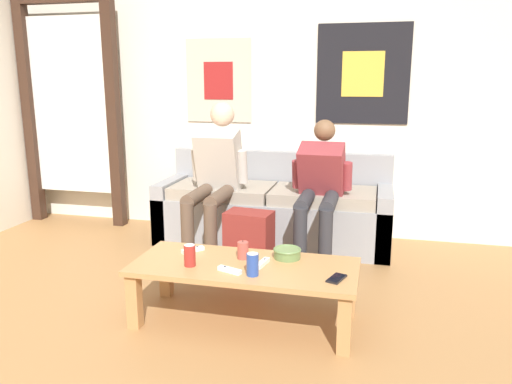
# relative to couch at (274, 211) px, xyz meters

# --- Properties ---
(wall_back) EXTENTS (10.00, 0.07, 2.55)m
(wall_back) POSITION_rel_couch_xyz_m (-0.12, 0.36, 1.00)
(wall_back) COLOR silver
(wall_back) RESTS_ON ground_plane
(door_frame) EXTENTS (1.00, 0.10, 2.15)m
(door_frame) POSITION_rel_couch_xyz_m (-2.00, 0.14, 0.92)
(door_frame) COLOR #382319
(door_frame) RESTS_ON ground_plane
(couch) EXTENTS (1.96, 0.71, 0.75)m
(couch) POSITION_rel_couch_xyz_m (0.00, 0.00, 0.00)
(couch) COLOR gray
(couch) RESTS_ON ground_plane
(coffee_table) EXTENTS (1.28, 0.55, 0.35)m
(coffee_table) POSITION_rel_couch_xyz_m (0.14, -1.48, 0.02)
(coffee_table) COLOR #B27F4C
(coffee_table) RESTS_ON ground_plane
(person_seated_adult) EXTENTS (0.47, 0.90, 1.20)m
(person_seated_adult) POSITION_rel_couch_xyz_m (-0.41, -0.36, 0.38)
(person_seated_adult) COLOR brown
(person_seated_adult) RESTS_ON ground_plane
(person_seated_teen) EXTENTS (0.47, 0.86, 1.07)m
(person_seated_teen) POSITION_rel_couch_xyz_m (0.43, -0.37, 0.31)
(person_seated_teen) COLOR #2D2D33
(person_seated_teen) RESTS_ON ground_plane
(backpack) EXTENTS (0.35, 0.27, 0.47)m
(backpack) POSITION_rel_couch_xyz_m (-0.02, -0.80, -0.05)
(backpack) COLOR maroon
(backpack) RESTS_ON ground_plane
(ceramic_bowl) EXTENTS (0.17, 0.17, 0.06)m
(ceramic_bowl) POSITION_rel_couch_xyz_m (0.36, -1.32, 0.11)
(ceramic_bowl) COLOR #607F47
(ceramic_bowl) RESTS_ON coffee_table
(pillar_candle) EXTENTS (0.07, 0.07, 0.11)m
(pillar_candle) POSITION_rel_couch_xyz_m (0.10, -1.39, 0.13)
(pillar_candle) COLOR #B24C42
(pillar_candle) RESTS_ON coffee_table
(drink_can_blue) EXTENTS (0.07, 0.07, 0.12)m
(drink_can_blue) POSITION_rel_couch_xyz_m (0.22, -1.63, 0.14)
(drink_can_blue) COLOR #28479E
(drink_can_blue) RESTS_ON coffee_table
(drink_can_red) EXTENTS (0.07, 0.07, 0.12)m
(drink_can_red) POSITION_rel_couch_xyz_m (-0.16, -1.58, 0.14)
(drink_can_red) COLOR maroon
(drink_can_red) RESTS_ON coffee_table
(game_controller_near_left) EXTENTS (0.06, 0.15, 0.03)m
(game_controller_near_left) POSITION_rel_couch_xyz_m (0.24, -1.47, 0.09)
(game_controller_near_left) COLOR white
(game_controller_near_left) RESTS_ON coffee_table
(game_controller_near_right) EXTENTS (0.12, 0.13, 0.03)m
(game_controller_near_right) POSITION_rel_couch_xyz_m (-0.22, -1.35, 0.09)
(game_controller_near_right) COLOR white
(game_controller_near_right) RESTS_ON coffee_table
(game_controller_far_center) EXTENTS (0.15, 0.08, 0.03)m
(game_controller_far_center) POSITION_rel_couch_xyz_m (0.09, -1.62, 0.09)
(game_controller_far_center) COLOR white
(game_controller_far_center) RESTS_ON coffee_table
(cell_phone) EXTENTS (0.11, 0.15, 0.01)m
(cell_phone) POSITION_rel_couch_xyz_m (0.67, -1.58, 0.08)
(cell_phone) COLOR black
(cell_phone) RESTS_ON coffee_table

